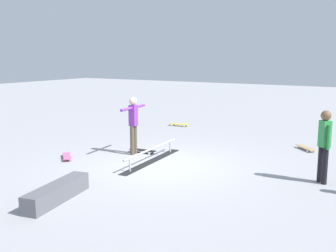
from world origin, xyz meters
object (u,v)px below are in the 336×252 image
skate_ledge (57,192)px  skateboard_main (143,150)px  skater_main (133,121)px  bystander_green_shirt (324,143)px  loose_skateboard_yellow (179,124)px  grind_rail (152,156)px  loose_skateboard_pink (67,156)px  loose_skateboard_natural (306,148)px

skate_ledge → skateboard_main: (-4.07, -0.81, -0.10)m
skate_ledge → skater_main: size_ratio=1.07×
skater_main → bystander_green_shirt: (0.01, 5.11, -0.03)m
skate_ledge → skateboard_main: skate_ledge is taller
skateboard_main → loose_skateboard_yellow: (-4.45, -1.31, 0.00)m
grind_rail → loose_skateboard_pink: bearing=-70.1°
skateboard_main → bystander_green_shirt: bystander_green_shirt is taller
skateboard_main → grind_rail: bearing=-45.1°
loose_skateboard_natural → loose_skateboard_pink: (4.43, -5.35, 0.00)m
skate_ledge → skater_main: (-3.82, -0.95, 0.78)m
skater_main → bystander_green_shirt: bearing=83.0°
skateboard_main → loose_skateboard_natural: bearing=31.4°
grind_rail → skate_ledge: size_ratio=1.68×
loose_skateboard_pink → loose_skateboard_yellow: same height
skate_ledge → bystander_green_shirt: size_ratio=1.08×
skater_main → skateboard_main: bearing=143.8°
bystander_green_shirt → skateboard_main: bearing=-138.3°
grind_rail → skater_main: 1.25m
skater_main → loose_skateboard_pink: (1.37, -1.25, -0.87)m
skateboard_main → loose_skateboard_yellow: same height
grind_rail → loose_skateboard_natural: (-3.46, 3.21, -0.08)m
bystander_green_shirt → loose_skateboard_pink: bystander_green_shirt is taller
grind_rail → loose_skateboard_pink: grind_rail is taller
skater_main → loose_skateboard_yellow: (-4.69, -1.17, -0.87)m
loose_skateboard_natural → loose_skateboard_yellow: size_ratio=0.88×
bystander_green_shirt → loose_skateboard_pink: size_ratio=2.22×
skater_main → loose_skateboard_pink: bearing=-49.4°
skater_main → skateboard_main: (-0.25, 0.14, -0.87)m
bystander_green_shirt → loose_skateboard_pink: (1.36, -6.36, -0.84)m
skate_ledge → skateboard_main: size_ratio=2.14×
bystander_green_shirt → loose_skateboard_natural: bearing=153.0°
bystander_green_shirt → loose_skateboard_yellow: size_ratio=1.99×
grind_rail → skateboard_main: size_ratio=3.60×
skateboard_main → loose_skateboard_yellow: 4.64m
skater_main → bystander_green_shirt: 5.11m
bystander_green_shirt → loose_skateboard_natural: (-3.06, -1.01, -0.84)m
skate_ledge → skater_main: bearing=-166.1°
bystander_green_shirt → grind_rail: bearing=-130.0°
loose_skateboard_natural → grind_rail: bearing=-87.1°
skate_ledge → bystander_green_shirt: bystander_green_shirt is taller
grind_rail → skateboard_main: 0.99m
loose_skateboard_pink → grind_rail: bearing=66.7°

